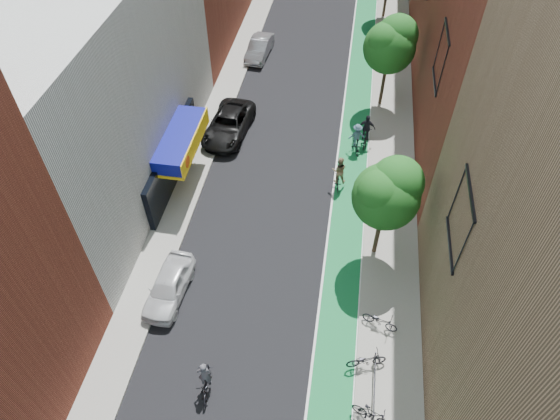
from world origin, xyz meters
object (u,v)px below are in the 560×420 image
at_px(parked_car_silver, 259,48).
at_px(cyclist_lane_far, 356,139).
at_px(cyclist_lead, 205,381).
at_px(cyclist_lane_near, 339,174).
at_px(cyclist_lane_mid, 366,133).
at_px(parked_car_white, 169,286).
at_px(parked_car_black, 229,124).

height_order(parked_car_silver, cyclist_lane_far, cyclist_lane_far).
relative_size(cyclist_lead, cyclist_lane_far, 1.03).
height_order(cyclist_lane_near, cyclist_lane_far, cyclist_lane_near).
xyz_separation_m(cyclist_lane_near, cyclist_lane_mid, (1.49, 4.38, -0.15)).
distance_m(parked_car_white, cyclist_lead, 5.48).
bearing_deg(parked_car_white, cyclist_lane_mid, 59.14).
distance_m(cyclist_lead, cyclist_lane_far, 18.34).
bearing_deg(cyclist_lane_near, parked_car_white, 44.73).
relative_size(parked_car_white, cyclist_lead, 2.03).
xyz_separation_m(parked_car_white, parked_car_silver, (0.17, 23.80, 0.01)).
distance_m(parked_car_black, cyclist_lane_near, 8.79).
bearing_deg(cyclist_lane_far, cyclist_lane_near, 61.86).
bearing_deg(parked_car_white, cyclist_lane_near, 53.32).
bearing_deg(parked_car_white, cyclist_lead, -52.13).
bearing_deg(parked_car_silver, cyclist_lane_near, -57.64).
xyz_separation_m(parked_car_silver, cyclist_lane_mid, (9.13, -10.12, 0.14)).
distance_m(parked_car_black, cyclist_lead, 18.11).
distance_m(parked_car_silver, cyclist_lane_far, 13.80).
height_order(parked_car_black, cyclist_lane_far, cyclist_lane_far).
xyz_separation_m(parked_car_black, cyclist_lane_near, (7.81, -4.03, 0.25)).
relative_size(parked_car_black, cyclist_lane_mid, 2.47).
bearing_deg(cyclist_lane_mid, parked_car_black, 7.76).
relative_size(parked_car_silver, cyclist_lead, 2.12).
relative_size(cyclist_lane_near, cyclist_lane_mid, 0.99).
xyz_separation_m(parked_car_silver, cyclist_lane_far, (8.53, -10.84, 0.14)).
bearing_deg(parked_car_silver, parked_car_black, -86.35).
height_order(parked_car_silver, cyclist_lane_near, cyclist_lane_near).
height_order(parked_car_black, parked_car_silver, parked_car_black).
xyz_separation_m(parked_car_silver, cyclist_lane_near, (7.64, -14.50, 0.29)).
bearing_deg(cyclist_lead, cyclist_lane_mid, -119.49).
relative_size(parked_car_white, parked_car_silver, 0.95).
bearing_deg(parked_car_silver, cyclist_lane_mid, -43.36).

